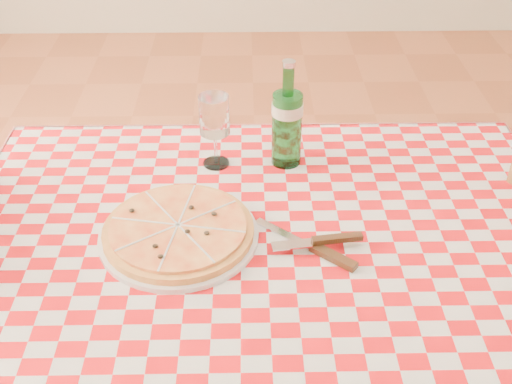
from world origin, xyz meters
The scene contains 6 objects.
dining_table centered at (0.00, 0.00, 0.66)m, with size 1.20×0.80×0.75m.
tablecloth centered at (0.00, 0.00, 0.75)m, with size 1.30×0.90×0.01m, color #B30B10.
pizza_plate centered at (-0.18, -0.02, 0.78)m, with size 0.33×0.33×0.04m, color #C88842, non-canonical shape.
water_bottle centered at (0.06, 0.27, 0.89)m, with size 0.07×0.07×0.26m, color #186123, non-canonical shape.
wine_glass centered at (-0.11, 0.26, 0.85)m, with size 0.07×0.07×0.18m, color white, non-canonical shape.
cutlery centered at (0.09, -0.05, 0.77)m, with size 0.26×0.22×0.03m, color silver, non-canonical shape.
Camera 1 is at (-0.04, -1.03, 1.60)m, focal length 45.00 mm.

